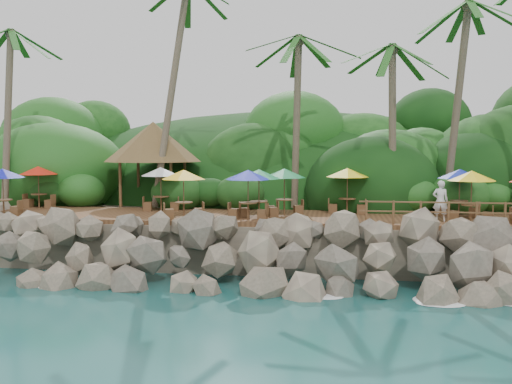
# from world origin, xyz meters

# --- Properties ---
(ground) EXTENTS (140.00, 140.00, 0.00)m
(ground) POSITION_xyz_m (0.00, 0.00, 0.00)
(ground) COLOR #19514F
(ground) RESTS_ON ground
(land_base) EXTENTS (32.00, 25.20, 2.10)m
(land_base) POSITION_xyz_m (0.00, 16.00, 1.05)
(land_base) COLOR gray
(land_base) RESTS_ON ground
(jungle_hill) EXTENTS (44.80, 28.00, 15.40)m
(jungle_hill) POSITION_xyz_m (0.00, 23.50, 0.00)
(jungle_hill) COLOR #143811
(jungle_hill) RESTS_ON ground
(seawall) EXTENTS (29.00, 4.00, 2.30)m
(seawall) POSITION_xyz_m (0.00, 2.00, 1.15)
(seawall) COLOR gray
(seawall) RESTS_ON ground
(terrace) EXTENTS (26.00, 5.00, 0.20)m
(terrace) POSITION_xyz_m (0.00, 6.00, 2.20)
(terrace) COLOR brown
(terrace) RESTS_ON land_base
(jungle_foliage) EXTENTS (44.00, 16.00, 12.00)m
(jungle_foliage) POSITION_xyz_m (0.00, 15.00, 0.00)
(jungle_foliage) COLOR #143811
(jungle_foliage) RESTS_ON ground
(foam_line) EXTENTS (25.20, 0.80, 0.06)m
(foam_line) POSITION_xyz_m (0.00, 0.30, 0.03)
(foam_line) COLOR white
(foam_line) RESTS_ON ground
(palms) EXTENTS (32.21, 7.47, 13.32)m
(palms) POSITION_xyz_m (1.94, 8.51, 12.25)
(palms) COLOR brown
(palms) RESTS_ON ground
(palapa) EXTENTS (5.39, 5.39, 4.60)m
(palapa) POSITION_xyz_m (-6.30, 10.02, 5.79)
(palapa) COLOR brown
(palapa) RESTS_ON ground
(dining_clusters) EXTENTS (25.63, 5.23, 2.20)m
(dining_clusters) POSITION_xyz_m (0.42, 5.76, 4.13)
(dining_clusters) COLOR brown
(dining_clusters) RESTS_ON terrace
(railing) EXTENTS (8.30, 0.10, 1.00)m
(railing) POSITION_xyz_m (8.83, 3.65, 2.91)
(railing) COLOR brown
(railing) RESTS_ON terrace
(waiter) EXTENTS (0.70, 0.52, 1.78)m
(waiter) POSITION_xyz_m (8.19, 4.97, 3.19)
(waiter) COLOR silver
(waiter) RESTS_ON terrace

